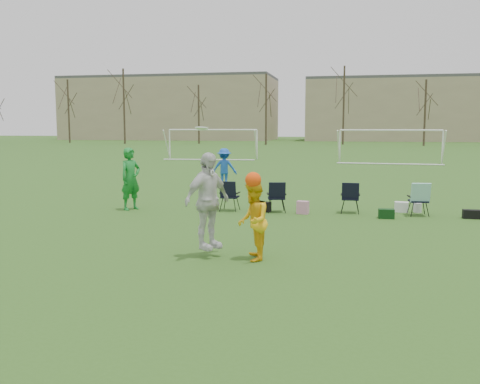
% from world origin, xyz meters
% --- Properties ---
extents(ground, '(260.00, 260.00, 0.00)m').
position_xyz_m(ground, '(0.00, 0.00, 0.00)').
color(ground, '#30581B').
rests_on(ground, ground).
extents(fielder_green_near, '(0.78, 0.87, 2.01)m').
position_xyz_m(fielder_green_near, '(-5.77, 7.21, 1.00)').
color(fielder_green_near, '#157B29').
rests_on(fielder_green_near, ground).
extents(fielder_blue, '(1.20, 0.82, 1.71)m').
position_xyz_m(fielder_blue, '(-4.33, 14.25, 0.86)').
color(fielder_blue, blue).
rests_on(fielder_blue, ground).
extents(center_contest, '(1.85, 1.25, 2.69)m').
position_xyz_m(center_contest, '(-1.28, 1.57, 1.03)').
color(center_contest, silver).
rests_on(center_contest, ground).
extents(sideline_setup, '(9.17, 1.64, 1.71)m').
position_xyz_m(sideline_setup, '(2.04, 7.83, 0.52)').
color(sideline_setup, '#0F3919').
rests_on(sideline_setup, ground).
extents(goal_left, '(7.39, 0.76, 2.46)m').
position_xyz_m(goal_left, '(-10.00, 34.00, 1.92)').
color(goal_left, white).
rests_on(goal_left, ground).
extents(goal_mid, '(7.40, 0.63, 2.46)m').
position_xyz_m(goal_mid, '(4.00, 32.00, 1.92)').
color(goal_mid, white).
rests_on(goal_mid, ground).
extents(tree_line, '(110.28, 3.28, 11.40)m').
position_xyz_m(tree_line, '(0.24, 69.85, 5.09)').
color(tree_line, '#382B21').
rests_on(tree_line, ground).
extents(building_row, '(126.00, 16.00, 13.00)m').
position_xyz_m(building_row, '(6.73, 96.00, 5.99)').
color(building_row, tan).
rests_on(building_row, ground).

